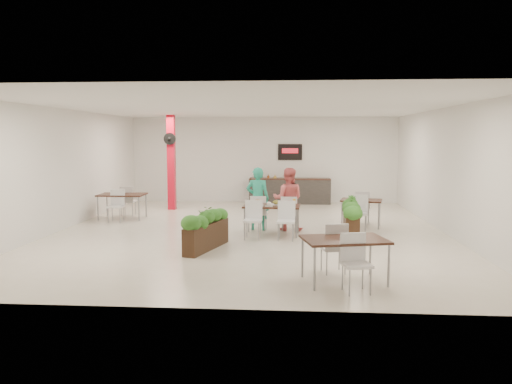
% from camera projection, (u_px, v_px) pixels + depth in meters
% --- Properties ---
extents(ground, '(12.00, 12.00, 0.00)m').
position_uv_depth(ground, '(250.00, 231.00, 13.07)').
color(ground, beige).
rests_on(ground, ground).
extents(room_shell, '(10.10, 12.10, 3.22)m').
position_uv_depth(room_shell, '(250.00, 154.00, 12.85)').
color(room_shell, white).
rests_on(room_shell, ground).
extents(red_column, '(0.40, 0.41, 3.20)m').
position_uv_depth(red_column, '(171.00, 161.00, 16.87)').
color(red_column, red).
rests_on(red_column, ground).
extents(service_counter, '(3.00, 0.64, 2.20)m').
position_uv_depth(service_counter, '(290.00, 190.00, 18.55)').
color(service_counter, '#282624').
rests_on(service_counter, ground).
extents(main_table, '(1.45, 1.69, 0.92)m').
position_uv_depth(main_table, '(271.00, 210.00, 12.49)').
color(main_table, black).
rests_on(main_table, ground).
extents(diner_man, '(0.63, 0.43, 1.67)m').
position_uv_depth(diner_man, '(258.00, 199.00, 13.15)').
color(diner_man, '#28AD8B').
rests_on(diner_man, ground).
extents(diner_woman, '(0.84, 0.67, 1.65)m').
position_uv_depth(diner_woman, '(288.00, 199.00, 13.09)').
color(diner_woman, '#EF6A6A').
rests_on(diner_woman, ground).
extents(planter_left, '(0.80, 1.78, 0.95)m').
position_uv_depth(planter_left, '(207.00, 227.00, 10.88)').
color(planter_left, black).
rests_on(planter_left, ground).
extents(planter_right, '(0.51, 1.99, 1.04)m').
position_uv_depth(planter_right, '(351.00, 217.00, 12.17)').
color(planter_right, black).
rests_on(planter_right, ground).
extents(side_table_a, '(1.37, 1.63, 0.92)m').
position_uv_depth(side_table_a, '(122.00, 198.00, 15.02)').
color(side_table_a, black).
rests_on(side_table_a, ground).
extents(side_table_b, '(1.22, 1.67, 0.92)m').
position_uv_depth(side_table_b, '(361.00, 204.00, 13.65)').
color(side_table_b, black).
rests_on(side_table_b, ground).
extents(side_table_c, '(1.54, 1.67, 0.92)m').
position_uv_depth(side_table_c, '(344.00, 245.00, 8.39)').
color(side_table_c, black).
rests_on(side_table_c, ground).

